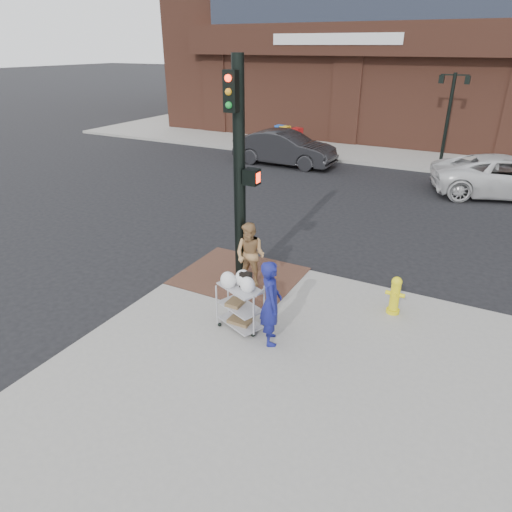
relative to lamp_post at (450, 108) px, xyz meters
The scene contains 14 objects.
ground 16.34m from the lamp_post, 97.13° to the right, with size 220.00×220.00×0.00m, color black.
brick_curb_ramp 15.52m from the lamp_post, 99.77° to the right, with size 2.80×2.40×0.01m, color #533327.
lamp_post is the anchor object (origin of this frame).
parking_sign 10.64m from the lamp_post, behind, with size 0.05×0.05×2.20m, color black.
traffic_signal_pole 15.43m from the lamp_post, 99.24° to the right, with size 0.61×0.51×5.00m.
woman_blue 17.25m from the lamp_post, 92.48° to the right, with size 0.61×0.40×1.68m, color navy.
pedestrian_tan 15.60m from the lamp_post, 97.99° to the right, with size 0.74×0.58×1.53m, color #A97F4F.
sedan_dark 7.81m from the lamp_post, 151.14° to the right, with size 1.70×4.87×1.61m, color black.
minivan_white 5.51m from the lamp_post, 56.08° to the right, with size 2.51×5.45×1.52m, color silver.
utility_cart 17.18m from the lamp_post, 94.97° to the right, with size 1.00×0.79×1.22m.
fire_hydrant 15.21m from the lamp_post, 85.85° to the right, with size 0.39×0.28×0.84m.
newsbox_red 7.54m from the lamp_post, behind, with size 0.48×0.43×1.14m, color #9E1212.
newsbox_yellow 8.27m from the lamp_post, behind, with size 0.48×0.44×1.15m, color yellow.
newsbox_blue 8.61m from the lamp_post, behind, with size 0.48×0.44×1.15m, color #1B4EB0.
Camera 1 is at (4.40, -7.66, 5.29)m, focal length 32.00 mm.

